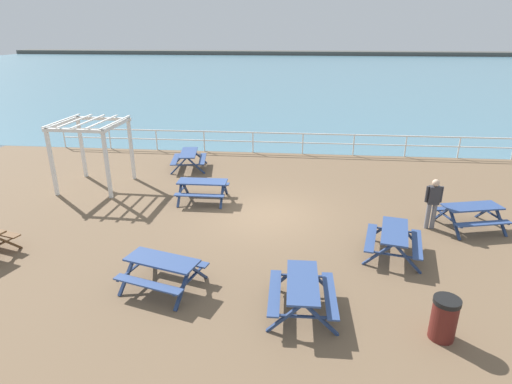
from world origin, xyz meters
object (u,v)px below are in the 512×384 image
at_px(picnic_table_far_left, 394,236).
at_px(picnic_table_corner, 302,288).
at_px(litter_bin, 444,318).
at_px(picnic_table_near_right, 189,156).
at_px(visitor, 433,201).
at_px(picnic_table_near_left, 203,186).
at_px(picnic_table_mid_centre, 162,266).
at_px(picnic_table_seaward, 472,211).
at_px(lattice_pergola, 91,139).

height_order(picnic_table_far_left, picnic_table_corner, same).
bearing_deg(litter_bin, picnic_table_near_right, 127.03).
xyz_separation_m(picnic_table_far_left, visitor, (1.53, 1.90, 0.36)).
relative_size(picnic_table_corner, litter_bin, 1.92).
height_order(picnic_table_near_left, picnic_table_far_left, same).
distance_m(picnic_table_mid_centre, visitor, 8.55).
bearing_deg(picnic_table_far_left, visitor, -26.59).
relative_size(picnic_table_near_left, picnic_table_mid_centre, 0.85).
relative_size(picnic_table_far_left, litter_bin, 2.19).
relative_size(picnic_table_near_right, visitor, 1.21).
relative_size(picnic_table_seaward, litter_bin, 2.23).
height_order(picnic_table_corner, lattice_pergola, lattice_pergola).
xyz_separation_m(picnic_table_near_right, visitor, (9.22, -5.31, 0.36)).
bearing_deg(picnic_table_far_left, lattice_pergola, 79.66).
bearing_deg(picnic_table_seaward, picnic_table_mid_centre, -168.60).
bearing_deg(picnic_table_near_right, picnic_table_corner, -161.72).
height_order(picnic_table_far_left, visitor, visitor).
bearing_deg(picnic_table_mid_centre, visitor, 44.68).
bearing_deg(litter_bin, visitor, 77.20).
xyz_separation_m(picnic_table_near_right, lattice_pergola, (-3.14, -2.68, 1.41)).
height_order(picnic_table_near_left, picnic_table_corner, same).
height_order(picnic_table_near_right, picnic_table_seaward, same).
bearing_deg(lattice_pergola, picnic_table_corner, -39.52).
height_order(picnic_table_mid_centre, picnic_table_corner, same).
distance_m(picnic_table_near_right, lattice_pergola, 4.36).
xyz_separation_m(picnic_table_corner, lattice_pergola, (-8.27, 7.31, 1.41)).
bearing_deg(picnic_table_far_left, picnic_table_corner, 149.82).
bearing_deg(picnic_table_far_left, litter_bin, -162.25).
relative_size(picnic_table_mid_centre, picnic_table_seaward, 1.01).
xyz_separation_m(picnic_table_mid_centre, litter_bin, (6.29, -1.23, -0.10)).
bearing_deg(picnic_table_seaward, picnic_table_corner, -152.33).
relative_size(picnic_table_mid_centre, picnic_table_corner, 1.17).
height_order(picnic_table_mid_centre, visitor, visitor).
distance_m(picnic_table_corner, visitor, 6.24).
height_order(picnic_table_far_left, picnic_table_seaward, same).
bearing_deg(picnic_table_seaward, picnic_table_near_right, 139.49).
bearing_deg(litter_bin, picnic_table_corner, 167.72).
relative_size(picnic_table_near_left, litter_bin, 1.91).
bearing_deg(picnic_table_near_left, picnic_table_far_left, -29.81).
bearing_deg(picnic_table_near_left, visitor, -12.11).
distance_m(picnic_table_near_right, litter_bin, 13.31).
xyz_separation_m(picnic_table_near_right, picnic_table_mid_centre, (1.72, -9.39, 0.00)).
bearing_deg(visitor, picnic_table_near_left, -103.37).
height_order(picnic_table_near_right, litter_bin, litter_bin).
xyz_separation_m(picnic_table_near_right, picnic_table_far_left, (7.69, -7.21, 0.00)).
bearing_deg(lattice_pergola, visitor, -10.00).
height_order(picnic_table_corner, visitor, visitor).
distance_m(lattice_pergola, litter_bin, 13.77).
bearing_deg(lattice_pergola, picnic_table_far_left, -20.69).
distance_m(visitor, lattice_pergola, 12.68).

